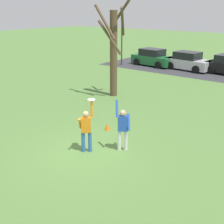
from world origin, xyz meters
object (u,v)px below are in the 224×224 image
object	(u,v)px
bare_tree_tall	(114,50)
field_cone_orange	(107,127)
lamppost_by_lot	(122,38)
frisbee_disc	(91,100)
parked_car_silver	(188,62)
person_catcher	(86,128)
parked_car_green	(153,58)
person_defender	(123,127)

from	to	relation	value
bare_tree_tall	field_cone_orange	world-z (taller)	bare_tree_tall
bare_tree_tall	lamppost_by_lot	world-z (taller)	bare_tree_tall
bare_tree_tall	lamppost_by_lot	xyz separation A→B (m)	(-5.87, 8.79, -0.28)
field_cone_orange	frisbee_disc	bearing A→B (deg)	-66.23
parked_car_silver	field_cone_orange	world-z (taller)	parked_car_silver
person_catcher	parked_car_silver	bearing A→B (deg)	58.73
frisbee_disc	parked_car_green	size ratio (longest dim) A/B	0.06
person_defender	frisbee_disc	xyz separation A→B (m)	(-0.85, -0.80, 1.11)
lamppost_by_lot	field_cone_orange	xyz separation A→B (m)	(9.04, -13.30, -2.43)
frisbee_disc	parked_car_green	distance (m)	18.48
person_defender	lamppost_by_lot	size ratio (longest dim) A/B	0.48
person_defender	parked_car_silver	size ratio (longest dim) A/B	0.48
field_cone_orange	parked_car_green	bearing A→B (deg)	113.53
parked_car_green	field_cone_orange	size ratio (longest dim) A/B	13.34
person_defender	parked_car_silver	world-z (taller)	person_defender
person_catcher	bare_tree_tall	xyz separation A→B (m)	(-3.87, 6.64, 1.89)
bare_tree_tall	parked_car_silver	bearing A→B (deg)	88.99
person_catcher	bare_tree_tall	size ratio (longest dim) A/B	0.36
person_catcher	lamppost_by_lot	xyz separation A→B (m)	(-9.75, 15.43, 1.60)
person_catcher	field_cone_orange	distance (m)	2.39
parked_car_silver	bare_tree_tall	size ratio (longest dim) A/B	0.74
frisbee_disc	lamppost_by_lot	xyz separation A→B (m)	(-9.91, 15.28, 0.49)
parked_car_silver	field_cone_orange	distance (m)	15.42
person_defender	field_cone_orange	bearing A→B (deg)	-77.79
parked_car_green	field_cone_orange	xyz separation A→B (m)	(6.50, -14.92, -0.57)
parked_car_green	lamppost_by_lot	world-z (taller)	lamppost_by_lot
person_defender	parked_car_silver	distance (m)	16.96
person_catcher	parked_car_green	size ratio (longest dim) A/B	0.49
parked_car_green	frisbee_disc	bearing A→B (deg)	-60.35
parked_car_green	parked_car_silver	world-z (taller)	same
parked_car_green	field_cone_orange	world-z (taller)	parked_car_green
parked_car_green	bare_tree_tall	size ratio (longest dim) A/B	0.74
frisbee_disc	parked_car_green	world-z (taller)	frisbee_disc
person_defender	frisbee_disc	size ratio (longest dim) A/B	7.55
person_catcher	frisbee_disc	size ratio (longest dim) A/B	7.68
lamppost_by_lot	field_cone_orange	bearing A→B (deg)	-55.79
frisbee_disc	field_cone_orange	bearing A→B (deg)	113.77
person_catcher	lamppost_by_lot	size ratio (longest dim) A/B	0.49
bare_tree_tall	lamppost_by_lot	size ratio (longest dim) A/B	1.35
parked_car_silver	person_defender	bearing A→B (deg)	-67.83
person_catcher	parked_car_silver	world-z (taller)	person_catcher
person_catcher	parked_car_silver	size ratio (longest dim) A/B	0.49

